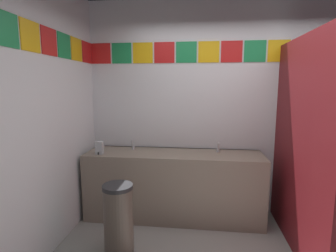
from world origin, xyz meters
TOP-DOWN VIEW (x-y plane):
  - wall_back at (-0.00, 1.48)m, footprint 3.72×0.09m
  - wall_side at (-1.90, 0.00)m, footprint 0.09×2.88m
  - vanity_counter at (-0.70, 1.15)m, footprint 2.22×0.58m
  - faucet_left at (-1.25, 1.24)m, footprint 0.04×0.10m
  - faucet_right at (-0.15, 1.24)m, footprint 0.04×0.10m
  - soap_dispenser at (-1.61, 0.98)m, footprint 0.09×0.09m
  - stall_divider at (0.76, 0.38)m, footprint 0.92×1.59m
  - trash_bin at (-1.17, 0.33)m, footprint 0.30×0.30m

SIDE VIEW (x-z plane):
  - trash_bin at x=-1.17m, z-range 0.00..0.73m
  - vanity_counter at x=-0.70m, z-range 0.01..0.86m
  - faucet_left at x=-1.25m, z-range 0.84..0.98m
  - faucet_right at x=-0.15m, z-range 0.84..0.98m
  - soap_dispenser at x=-1.61m, z-range 0.85..1.01m
  - stall_divider at x=0.76m, z-range 0.00..2.18m
  - wall_side at x=-1.90m, z-range 0.01..2.80m
  - wall_back at x=0.00m, z-range 0.01..2.80m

